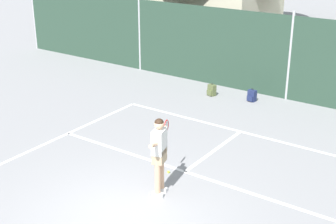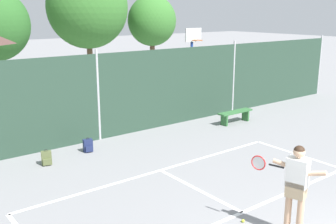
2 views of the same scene
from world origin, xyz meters
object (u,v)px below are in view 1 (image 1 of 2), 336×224
at_px(tennis_player, 159,150).
at_px(tennis_ball, 168,172).
at_px(backpack_navy, 252,96).
at_px(backpack_olive, 212,90).

height_order(tennis_player, tennis_ball, tennis_player).
bearing_deg(tennis_ball, backpack_navy, 95.74).
bearing_deg(backpack_olive, tennis_ball, -70.11).
xyz_separation_m(tennis_player, backpack_olive, (-2.43, 6.55, -0.92)).
bearing_deg(tennis_ball, tennis_player, -66.79).
height_order(tennis_ball, backpack_navy, backpack_navy).
height_order(tennis_ball, backpack_olive, backpack_olive).
relative_size(tennis_player, backpack_olive, 4.01).
height_order(backpack_olive, backpack_navy, same).
relative_size(backpack_olive, backpack_navy, 1.00).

